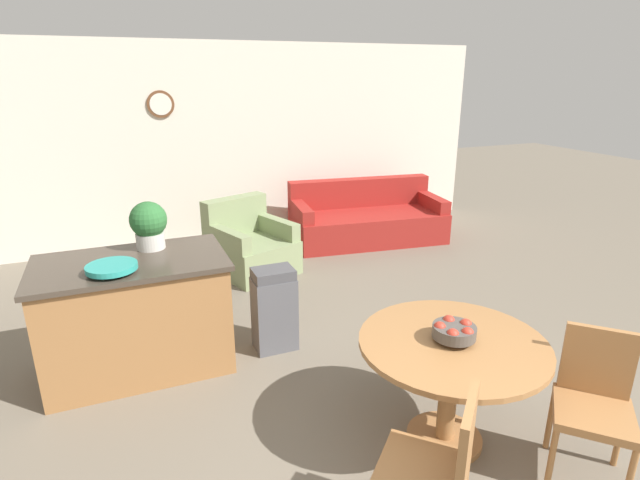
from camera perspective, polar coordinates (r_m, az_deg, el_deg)
The scene contains 11 objects.
wall_back at distance 7.17m, azimuth -11.32°, elevation 10.69°, with size 8.00×0.09×2.70m.
dining_table at distance 3.30m, azimuth 14.73°, elevation -13.61°, with size 1.16×1.16×0.74m.
dining_chair_near_left at distance 2.68m, azimuth 13.28°, elevation -23.79°, with size 0.59×0.59×0.90m.
dining_chair_near_right at distance 3.41m, azimuth 28.86°, elevation -15.54°, with size 0.59×0.59×0.90m.
fruit_bowl at distance 3.18m, azimuth 15.10°, elevation -9.98°, with size 0.26×0.26×0.13m.
kitchen_island at distance 4.26m, azimuth -20.21°, elevation -8.03°, with size 1.43×0.85×0.93m.
teal_bowl at distance 3.87m, azimuth -22.71°, elevation -2.91°, with size 0.36×0.36×0.06m.
potted_plant at distance 4.24m, azimuth -18.99°, elevation 1.73°, with size 0.29×0.29×0.39m.
trash_bin at distance 4.33m, azimuth -5.25°, elevation -7.91°, with size 0.35×0.25×0.74m.
couch at distance 7.18m, azimuth 5.31°, elevation 2.28°, with size 2.21×1.23×0.83m.
armchair at distance 6.07m, azimuth -8.01°, elevation -0.87°, with size 1.08×1.12×0.86m.
Camera 1 is at (-1.40, -1.11, 2.30)m, focal length 28.00 mm.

